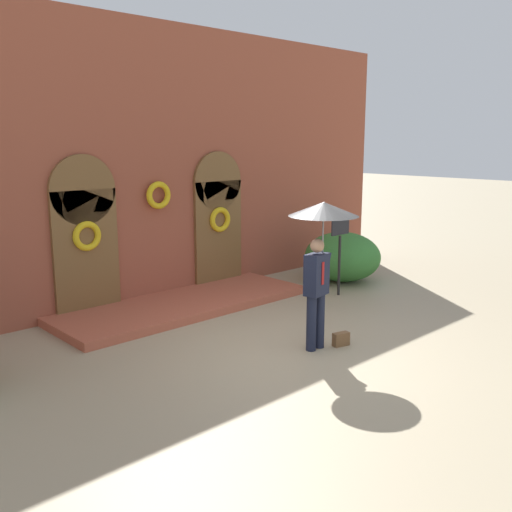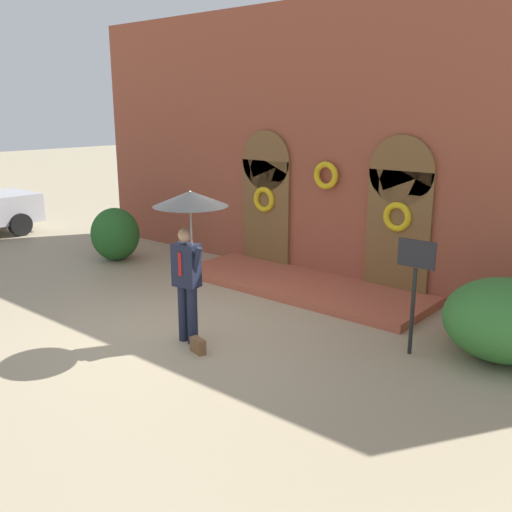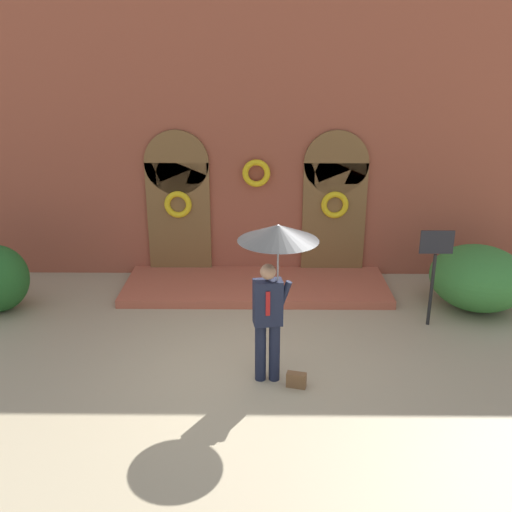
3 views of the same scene
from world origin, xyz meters
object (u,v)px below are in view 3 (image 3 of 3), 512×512
shrub_right (478,278)px  handbag (296,380)px  sign_post (435,262)px  person_with_umbrella (275,256)px

shrub_right → handbag: bearing=-141.8°
sign_post → handbag: bearing=-140.6°
person_with_umbrella → shrub_right: 4.77m
person_with_umbrella → shrub_right: person_with_umbrella is taller
person_with_umbrella → handbag: person_with_umbrella is taller
handbag → shrub_right: bearing=52.5°
handbag → sign_post: bearing=53.8°
sign_post → person_with_umbrella: bearing=-146.8°
person_with_umbrella → handbag: size_ratio=8.44×
person_with_umbrella → shrub_right: size_ratio=1.30×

